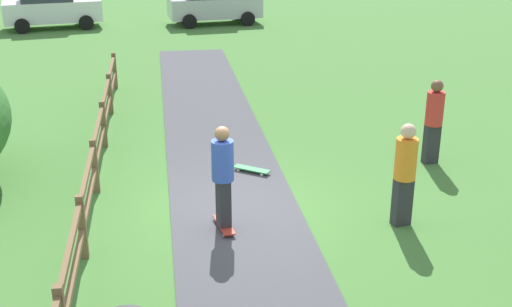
% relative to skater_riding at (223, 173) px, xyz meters
% --- Properties ---
extents(ground_plane, '(60.00, 60.00, 0.00)m').
position_rel_skater_riding_xyz_m(ground_plane, '(0.29, 0.67, -1.08)').
color(ground_plane, '#427533').
extents(asphalt_path, '(2.40, 28.00, 0.02)m').
position_rel_skater_riding_xyz_m(asphalt_path, '(0.29, 0.67, -1.07)').
color(asphalt_path, '#47474C').
rests_on(asphalt_path, ground_plane).
extents(wooden_fence, '(0.12, 18.12, 1.10)m').
position_rel_skater_riding_xyz_m(wooden_fence, '(-2.31, 0.67, -0.41)').
color(wooden_fence, brown).
rests_on(wooden_fence, ground_plane).
extents(skater_riding, '(0.44, 0.82, 1.88)m').
position_rel_skater_riding_xyz_m(skater_riding, '(0.00, 0.00, 0.00)').
color(skater_riding, '#B23326').
rests_on(skater_riding, asphalt_path).
extents(skateboard_loose, '(0.76, 0.63, 0.08)m').
position_rel_skater_riding_xyz_m(skateboard_loose, '(0.84, 2.43, -0.99)').
color(skateboard_loose, '#338C4C').
rests_on(skateboard_loose, asphalt_path).
extents(bystander_red, '(0.41, 0.41, 1.87)m').
position_rel_skater_riding_xyz_m(bystander_red, '(4.80, 2.43, -0.04)').
color(bystander_red, '#2D2D33').
rests_on(bystander_red, ground_plane).
extents(bystander_orange, '(0.44, 0.44, 1.88)m').
position_rel_skater_riding_xyz_m(bystander_orange, '(3.13, -0.27, -0.03)').
color(bystander_orange, '#2D2D33').
rests_on(bystander_orange, ground_plane).
extents(parked_car_silver, '(4.37, 2.37, 1.92)m').
position_rel_skater_riding_xyz_m(parked_car_silver, '(1.68, 20.35, -0.12)').
color(parked_car_silver, '#B7B7BC').
rests_on(parked_car_silver, ground_plane).
extents(parked_car_white, '(4.43, 2.56, 1.92)m').
position_rel_skater_riding_xyz_m(parked_car_white, '(-5.60, 20.34, -0.12)').
color(parked_car_white, silver).
rests_on(parked_car_white, ground_plane).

